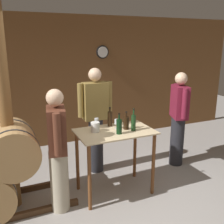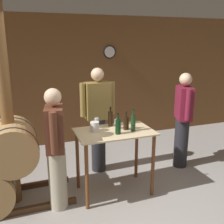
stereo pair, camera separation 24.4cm
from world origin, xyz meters
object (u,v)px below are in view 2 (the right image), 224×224
(wooden_post, at_px, (6,108))
(person_host, at_px, (56,148))
(wine_bottle_left, at_px, (110,118))
(wine_bottle_far_left, at_px, (118,126))
(person_visitor_bearded, at_px, (183,119))
(wine_bottle_center, at_px, (126,123))
(person_visitor_with_scarf, at_px, (98,118))
(wine_bottle_right, at_px, (133,123))
(wine_glass_near_left, at_px, (97,121))
(wine_glass_near_center, at_px, (117,122))
(ice_bucket, at_px, (95,127))

(wooden_post, bearing_deg, person_host, -32.62)
(wine_bottle_left, bearing_deg, wine_bottle_far_left, -92.88)
(person_visitor_bearded, bearing_deg, wine_bottle_center, -162.76)
(person_visitor_with_scarf, bearing_deg, wine_bottle_left, -85.59)
(wine_bottle_right, xyz_separation_m, wine_glass_near_left, (-0.45, 0.28, -0.01))
(wine_glass_near_center, relative_size, ice_bucket, 1.00)
(wine_bottle_far_left, bearing_deg, person_host, 178.27)
(person_host, bearing_deg, wine_bottle_left, 21.11)
(wooden_post, xyz_separation_m, person_visitor_with_scarf, (1.37, 0.49, -0.41))
(person_host, bearing_deg, wine_bottle_center, 6.13)
(wine_glass_near_left, xyz_separation_m, person_host, (-0.63, -0.30, -0.21))
(wine_bottle_center, height_order, wine_glass_near_left, wine_bottle_center)
(person_visitor_with_scarf, bearing_deg, wooden_post, -160.39)
(wine_bottle_far_left, xyz_separation_m, wine_bottle_left, (0.02, 0.36, 0.01))
(wine_bottle_right, height_order, person_visitor_bearded, person_visitor_bearded)
(wine_bottle_left, height_order, wine_bottle_right, wine_bottle_right)
(person_visitor_bearded, bearing_deg, wine_glass_near_center, -167.46)
(person_host, bearing_deg, wooden_post, 147.38)
(wine_bottle_far_left, distance_m, ice_bucket, 0.34)
(wine_glass_near_center, xyz_separation_m, ice_bucket, (-0.33, -0.01, -0.03))
(wine_bottle_left, height_order, person_visitor_with_scarf, person_visitor_with_scarf)
(wine_bottle_left, height_order, person_host, person_host)
(wine_bottle_right, xyz_separation_m, person_host, (-1.08, -0.02, -0.22))
(wine_bottle_right, height_order, wine_glass_near_center, wine_bottle_right)
(wooden_post, height_order, wine_bottle_left, wooden_post)
(wooden_post, distance_m, person_host, 0.82)
(wooden_post, bearing_deg, person_visitor_with_scarf, 19.61)
(wine_bottle_far_left, bearing_deg, person_visitor_bearded, 20.18)
(wine_bottle_far_left, bearing_deg, wooden_post, 164.82)
(wine_glass_near_left, bearing_deg, wine_bottle_right, -31.77)
(wine_bottle_far_left, bearing_deg, wine_glass_near_left, 122.61)
(person_host, bearing_deg, ice_bucket, 17.96)
(wine_bottle_left, relative_size, person_host, 0.18)
(wine_bottle_right, relative_size, person_visitor_with_scarf, 0.18)
(wine_bottle_right, distance_m, person_visitor_with_scarf, 0.87)
(wine_bottle_right, distance_m, wine_glass_near_center, 0.25)
(wine_bottle_far_left, bearing_deg, wine_bottle_center, 37.52)
(wooden_post, xyz_separation_m, wine_bottle_center, (1.56, -0.24, -0.30))
(wine_glass_near_center, height_order, ice_bucket, same)
(wine_bottle_left, relative_size, person_visitor_bearded, 0.18)
(wooden_post, bearing_deg, wine_glass_near_left, -2.71)
(wine_bottle_left, xyz_separation_m, wine_glass_near_left, (-0.22, -0.04, -0.00))
(wine_bottle_center, bearing_deg, wine_bottle_right, -53.10)
(wine_bottle_left, bearing_deg, wooden_post, 179.16)
(wine_bottle_center, distance_m, person_visitor_with_scarf, 0.76)
(wooden_post, xyz_separation_m, wine_glass_near_center, (1.45, -0.16, -0.30))
(wine_bottle_right, bearing_deg, wine_bottle_center, 126.90)
(wine_glass_near_center, bearing_deg, wine_bottle_center, -37.84)
(wine_glass_near_left, relative_size, person_visitor_bearded, 0.10)
(person_visitor_with_scarf, xyz_separation_m, person_visitor_bearded, (1.41, -0.35, -0.06))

